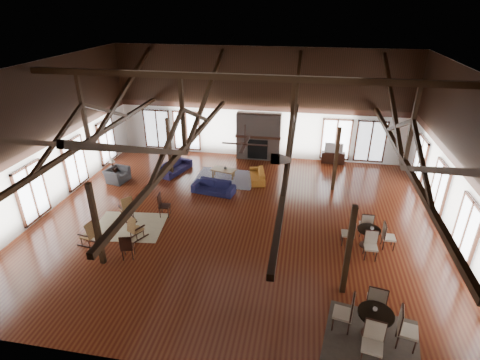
% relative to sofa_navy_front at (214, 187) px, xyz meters
% --- Properties ---
extents(floor, '(16.00, 16.00, 0.00)m').
position_rel_sofa_navy_front_xyz_m(floor, '(1.48, -2.15, -0.29)').
color(floor, '#592712').
rests_on(floor, ground).
extents(ceiling, '(16.00, 14.00, 0.02)m').
position_rel_sofa_navy_front_xyz_m(ceiling, '(1.48, -2.15, 5.71)').
color(ceiling, black).
rests_on(ceiling, wall_back).
extents(wall_back, '(16.00, 0.02, 6.00)m').
position_rel_sofa_navy_front_xyz_m(wall_back, '(1.48, 4.85, 2.71)').
color(wall_back, silver).
rests_on(wall_back, floor).
extents(wall_front, '(16.00, 0.02, 6.00)m').
position_rel_sofa_navy_front_xyz_m(wall_front, '(1.48, -9.15, 2.71)').
color(wall_front, silver).
rests_on(wall_front, floor).
extents(wall_left, '(0.02, 14.00, 6.00)m').
position_rel_sofa_navy_front_xyz_m(wall_left, '(-6.52, -2.15, 2.71)').
color(wall_left, silver).
rests_on(wall_left, floor).
extents(wall_right, '(0.02, 14.00, 6.00)m').
position_rel_sofa_navy_front_xyz_m(wall_right, '(9.48, -2.15, 2.71)').
color(wall_right, silver).
rests_on(wall_right, floor).
extents(roof_truss, '(15.60, 14.07, 3.14)m').
position_rel_sofa_navy_front_xyz_m(roof_truss, '(1.48, -2.15, 3.74)').
color(roof_truss, black).
rests_on(roof_truss, wall_back).
extents(post_grid, '(8.16, 7.16, 3.05)m').
position_rel_sofa_navy_front_xyz_m(post_grid, '(1.48, -2.15, 1.24)').
color(post_grid, black).
rests_on(post_grid, floor).
extents(fireplace, '(2.50, 0.69, 2.60)m').
position_rel_sofa_navy_front_xyz_m(fireplace, '(1.48, 4.52, 1.00)').
color(fireplace, '#715F56').
rests_on(fireplace, floor).
extents(ceiling_fan, '(1.60, 1.60, 0.75)m').
position_rel_sofa_navy_front_xyz_m(ceiling_fan, '(1.98, -3.15, 3.44)').
color(ceiling_fan, black).
rests_on(ceiling_fan, roof_truss).
extents(sofa_navy_front, '(2.08, 1.07, 0.58)m').
position_rel_sofa_navy_front_xyz_m(sofa_navy_front, '(0.00, 0.00, 0.00)').
color(sofa_navy_front, '#15153B').
rests_on(sofa_navy_front, floor).
extents(sofa_navy_left, '(2.17, 1.37, 0.59)m').
position_rel_sofa_navy_front_xyz_m(sofa_navy_left, '(-2.50, 1.87, 0.01)').
color(sofa_navy_left, '#19153B').
rests_on(sofa_navy_left, floor).
extents(sofa_orange, '(1.81, 1.00, 0.50)m').
position_rel_sofa_navy_front_xyz_m(sofa_orange, '(1.82, 1.71, -0.04)').
color(sofa_orange, '#AF6921').
rests_on(sofa_orange, floor).
extents(coffee_table, '(1.31, 0.88, 0.46)m').
position_rel_sofa_navy_front_xyz_m(coffee_table, '(0.11, 1.68, 0.11)').
color(coffee_table, brown).
rests_on(coffee_table, floor).
extents(vase, '(0.20, 0.20, 0.17)m').
position_rel_sofa_navy_front_xyz_m(vase, '(0.20, 1.72, 0.26)').
color(vase, '#B2B2B2').
rests_on(vase, coffee_table).
extents(armchair, '(1.21, 1.11, 0.68)m').
position_rel_sofa_navy_front_xyz_m(armchair, '(-4.98, 0.36, 0.05)').
color(armchair, '#2F2F31').
rests_on(armchair, floor).
extents(side_table_lamp, '(0.43, 0.43, 1.11)m').
position_rel_sofa_navy_front_xyz_m(side_table_lamp, '(-5.34, 0.69, 0.13)').
color(side_table_lamp, black).
rests_on(side_table_lamp, floor).
extents(rocking_chair_a, '(0.86, 0.85, 1.02)m').
position_rel_sofa_navy_front_xyz_m(rocking_chair_a, '(-2.89, -2.87, 0.19)').
color(rocking_chair_a, olive).
rests_on(rocking_chair_a, floor).
extents(rocking_chair_b, '(0.70, 0.86, 0.98)m').
position_rel_sofa_navy_front_xyz_m(rocking_chair_b, '(-2.01, -4.15, 0.17)').
color(rocking_chair_b, olive).
rests_on(rocking_chair_b, floor).
extents(rocking_chair_c, '(0.80, 0.50, 0.97)m').
position_rel_sofa_navy_front_xyz_m(rocking_chair_c, '(-3.47, -4.79, 0.17)').
color(rocking_chair_c, olive).
rests_on(rocking_chair_c, floor).
extents(side_chair_a, '(0.48, 0.48, 1.02)m').
position_rel_sofa_navy_front_xyz_m(side_chair_a, '(-1.59, -2.36, 0.30)').
color(side_chair_a, black).
rests_on(side_chair_a, floor).
extents(side_chair_b, '(0.50, 0.50, 0.97)m').
position_rel_sofa_navy_front_xyz_m(side_chair_b, '(-1.74, -5.32, 0.28)').
color(side_chair_b, black).
rests_on(side_chair_b, floor).
extents(cafe_table_near, '(2.22, 2.22, 1.13)m').
position_rel_sofa_navy_front_xyz_m(cafe_table_near, '(6.15, -7.27, 0.28)').
color(cafe_table_near, black).
rests_on(cafe_table_near, floor).
extents(cafe_table_far, '(1.90, 1.90, 0.99)m').
position_rel_sofa_navy_front_xyz_m(cafe_table_far, '(6.52, -3.06, 0.21)').
color(cafe_table_far, black).
rests_on(cafe_table_far, floor).
extents(cup_near, '(0.14, 0.14, 0.09)m').
position_rel_sofa_navy_front_xyz_m(cup_near, '(6.13, -7.18, 0.57)').
color(cup_near, '#B2B2B2').
rests_on(cup_near, cafe_table_near).
extents(cup_far, '(0.15, 0.15, 0.10)m').
position_rel_sofa_navy_front_xyz_m(cup_far, '(6.61, -3.07, 0.48)').
color(cup_far, '#B2B2B2').
rests_on(cup_far, cafe_table_far).
extents(tv_console, '(1.24, 0.46, 0.62)m').
position_rel_sofa_navy_front_xyz_m(tv_console, '(5.62, 4.60, 0.02)').
color(tv_console, black).
rests_on(tv_console, floor).
extents(television, '(0.97, 0.16, 0.55)m').
position_rel_sofa_navy_front_xyz_m(television, '(5.61, 4.60, 0.61)').
color(television, '#B2B2B2').
rests_on(television, tv_console).
extents(rug_tan, '(2.92, 2.41, 0.01)m').
position_rel_sofa_navy_front_xyz_m(rug_tan, '(-2.63, -3.39, -0.28)').
color(rug_tan, tan).
rests_on(rug_tan, floor).
extents(rug_navy, '(2.98, 2.26, 0.01)m').
position_rel_sofa_navy_front_xyz_m(rug_navy, '(0.21, 1.63, -0.28)').
color(rug_navy, '#1B1D4D').
rests_on(rug_navy, floor).
extents(rug_dark, '(2.74, 2.56, 0.01)m').
position_rel_sofa_navy_front_xyz_m(rug_dark, '(6.13, -7.40, -0.28)').
color(rug_dark, black).
rests_on(rug_dark, floor).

